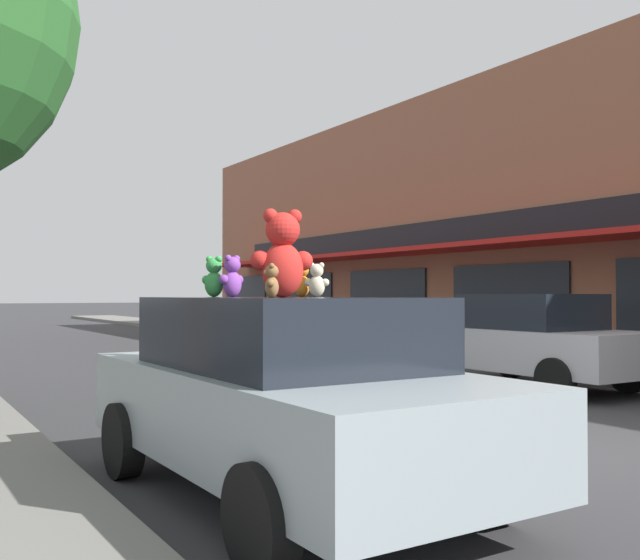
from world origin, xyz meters
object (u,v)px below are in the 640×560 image
object	(u,v)px
teddy_bear_brown	(272,281)
teddy_bear_green	(214,277)
teddy_bear_giant	(282,255)
teddy_bear_purple	(232,277)
parked_car_far_center	(530,340)
teddy_bear_cream	(317,280)
plush_art_car	(286,393)
teddy_bear_orange	(302,280)

from	to	relation	value
teddy_bear_brown	teddy_bear_green	size ratio (longest dim) A/B	0.67
teddy_bear_giant	teddy_bear_purple	xyz separation A→B (m)	(-0.01, 0.93, -0.15)
parked_car_far_center	teddy_bear_green	bearing A→B (deg)	-159.51
teddy_bear_cream	teddy_bear_brown	bearing A→B (deg)	87.55
teddy_bear_green	plush_art_car	bearing A→B (deg)	160.25
teddy_bear_green	teddy_bear_cream	bearing A→B (deg)	-142.19
plush_art_car	teddy_bear_giant	distance (m)	1.10
teddy_bear_giant	teddy_bear_brown	distance (m)	0.52
plush_art_car	teddy_bear_brown	world-z (taller)	teddy_bear_brown
teddy_bear_purple	teddy_bear_green	bearing A→B (deg)	-77.28
teddy_bear_giant	teddy_bear_brown	size ratio (longest dim) A/B	2.81
teddy_bear_giant	teddy_bear_orange	xyz separation A→B (m)	(0.71, 0.92, -0.18)
plush_art_car	teddy_bear_purple	distance (m)	1.28
teddy_bear_giant	teddy_bear_orange	world-z (taller)	teddy_bear_giant
teddy_bear_orange	parked_car_far_center	distance (m)	6.86
teddy_bear_green	teddy_bear_purple	bearing A→B (deg)	-177.64
teddy_bear_giant	teddy_bear_cream	xyz separation A→B (m)	(0.77, 0.74, -0.18)
teddy_bear_giant	parked_car_far_center	xyz separation A→B (m)	(6.90, 3.71, -1.10)
plush_art_car	teddy_bear_giant	bearing A→B (deg)	-136.12
teddy_bear_giant	parked_car_far_center	bearing A→B (deg)	-137.39
plush_art_car	teddy_bear_orange	world-z (taller)	teddy_bear_orange
teddy_bear_brown	parked_car_far_center	distance (m)	8.33
plush_art_car	teddy_bear_cream	xyz separation A→B (m)	(0.69, 0.67, 0.92)
plush_art_car	teddy_bear_green	xyz separation A→B (m)	(-0.19, 1.02, 0.94)
teddy_bear_cream	plush_art_car	bearing A→B (deg)	84.99
teddy_bear_orange	plush_art_car	bearing A→B (deg)	46.39
teddy_bear_brown	teddy_bear_cream	bearing A→B (deg)	165.26
teddy_bear_green	teddy_bear_giant	bearing A→B (deg)	155.55
teddy_bear_orange	teddy_bear_giant	bearing A→B (deg)	45.60
teddy_bear_orange	teddy_bear_brown	bearing A→B (deg)	45.52
teddy_bear_cream	parked_car_far_center	bearing A→B (deg)	-113.18
teddy_bear_giant	teddy_bear_green	bearing A→B (deg)	-69.57
teddy_bear_orange	teddy_bear_cream	distance (m)	0.19
teddy_bear_purple	parked_car_far_center	world-z (taller)	teddy_bear_purple
plush_art_car	parked_car_far_center	world-z (taller)	parked_car_far_center
teddy_bear_brown	parked_car_far_center	xyz separation A→B (m)	(7.20, 4.09, -0.89)
teddy_bear_giant	teddy_bear_purple	size ratio (longest dim) A/B	1.85
plush_art_car	teddy_bear_giant	world-z (taller)	teddy_bear_giant
plush_art_car	teddy_bear_orange	distance (m)	1.41
plush_art_car	teddy_bear_green	world-z (taller)	teddy_bear_green
teddy_bear_cream	teddy_bear_purple	bearing A→B (deg)	27.45
teddy_bear_purple	teddy_bear_orange	bearing A→B (deg)	159.54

